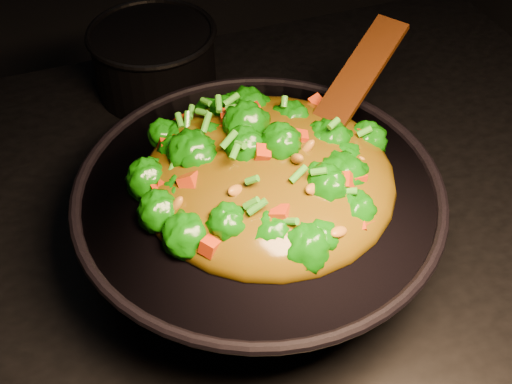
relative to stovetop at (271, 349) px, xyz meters
name	(u,v)px	position (x,y,z in m)	size (l,w,h in m)	color
stovetop	(271,349)	(0.00, 0.00, 0.00)	(1.20, 0.90, 0.90)	black
wok	(259,223)	(-0.06, -0.10, 0.51)	(0.45, 0.45, 0.13)	black
stir_fry	(269,150)	(-0.05, -0.09, 0.63)	(0.32, 0.32, 0.11)	#116807
spatula	(337,108)	(0.06, -0.04, 0.63)	(0.31, 0.05, 0.01)	#340C03
back_pot	(155,60)	(-0.10, 0.32, 0.51)	(0.21, 0.21, 0.12)	black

